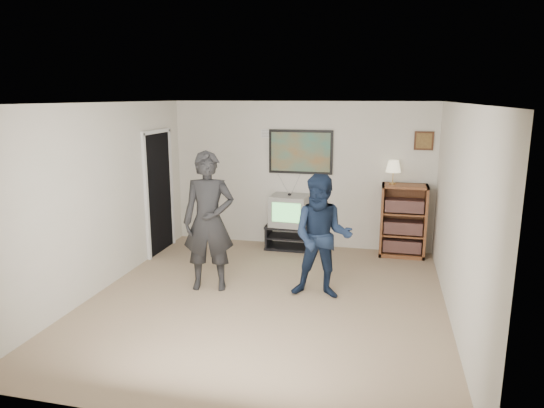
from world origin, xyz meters
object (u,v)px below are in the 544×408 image
at_px(crt_television, 289,210).
at_px(bookshelf, 403,221).
at_px(person_short, 322,237).
at_px(person_tall, 209,221).
at_px(media_stand, 290,237).

xyz_separation_m(crt_television, bookshelf, (1.88, 0.05, -0.08)).
relative_size(bookshelf, person_short, 0.73).
relative_size(crt_television, person_tall, 0.33).
height_order(person_tall, person_short, person_tall).
xyz_separation_m(crt_television, person_short, (0.81, -1.93, 0.14)).
relative_size(media_stand, crt_television, 1.35).
bearing_deg(person_short, media_stand, 110.50).
bearing_deg(person_tall, person_short, -10.00).
bearing_deg(media_stand, person_short, -68.23).
distance_m(media_stand, bookshelf, 1.90).
bearing_deg(crt_television, bookshelf, 4.25).
relative_size(person_tall, person_short, 1.16).
bearing_deg(media_stand, crt_television, 179.49).
bearing_deg(bookshelf, person_tall, -141.85).
distance_m(bookshelf, person_short, 2.26).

